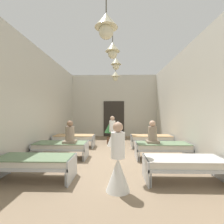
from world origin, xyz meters
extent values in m
cube|color=#8C755B|center=(0.00, 0.00, -0.05)|extent=(6.36, 11.35, 0.10)
cube|color=beige|center=(0.00, 5.47, 2.10)|extent=(6.16, 0.20, 4.21)
cube|color=beige|center=(-2.98, 0.00, 2.10)|extent=(0.20, 10.75, 4.21)
cube|color=beige|center=(2.98, 0.00, 2.10)|extent=(0.20, 10.75, 4.21)
cube|color=#2D2823|center=(0.00, 5.35, 1.20)|extent=(1.40, 0.06, 2.40)
cone|color=beige|center=(0.00, -2.82, 3.42)|extent=(0.44, 0.44, 0.28)
sphere|color=beige|center=(0.00, -2.82, 3.20)|extent=(0.28, 0.28, 0.28)
cylinder|color=brown|center=(0.07, -0.94, 4.01)|extent=(0.02, 0.02, 0.40)
cone|color=beige|center=(0.07, -0.94, 3.66)|extent=(0.44, 0.44, 0.28)
sphere|color=beige|center=(0.07, -0.94, 3.44)|extent=(0.28, 0.28, 0.28)
cylinder|color=brown|center=(0.17, 0.94, 4.08)|extent=(0.02, 0.02, 0.26)
cone|color=beige|center=(0.17, 0.94, 3.80)|extent=(0.44, 0.44, 0.28)
sphere|color=beige|center=(0.17, 0.94, 3.58)|extent=(0.28, 0.28, 0.28)
cylinder|color=brown|center=(0.13, 2.82, 4.02)|extent=(0.02, 0.02, 0.37)
cone|color=beige|center=(0.13, 2.82, 3.69)|extent=(0.44, 0.44, 0.28)
sphere|color=beige|center=(0.13, 2.82, 3.47)|extent=(0.28, 0.28, 0.28)
cylinder|color=#B7BCC1|center=(-2.70, -1.54, 0.17)|extent=(0.03, 0.03, 0.34)
cylinder|color=#B7BCC1|center=(-0.96, -2.26, 0.17)|extent=(0.03, 0.03, 0.34)
cylinder|color=#B7BCC1|center=(-0.96, -1.54, 0.17)|extent=(0.03, 0.03, 0.34)
cube|color=#B7BCC1|center=(-1.83, -1.90, 0.38)|extent=(1.90, 0.84, 0.07)
cube|color=#B7BCC1|center=(-0.90, -1.90, 0.29)|extent=(0.04, 0.84, 0.57)
cube|color=silver|center=(-1.83, -1.90, 0.48)|extent=(1.82, 0.78, 0.14)
cube|color=slate|center=(-1.83, -1.90, 0.56)|extent=(1.86, 0.82, 0.02)
cylinder|color=#B7BCC1|center=(0.96, -2.26, 0.17)|extent=(0.03, 0.03, 0.34)
cylinder|color=#B7BCC1|center=(0.96, -1.54, 0.17)|extent=(0.03, 0.03, 0.34)
cylinder|color=#B7BCC1|center=(2.70, -1.54, 0.17)|extent=(0.03, 0.03, 0.34)
cube|color=#B7BCC1|center=(1.83, -1.90, 0.38)|extent=(1.90, 0.84, 0.07)
cube|color=#B7BCC1|center=(0.90, -1.90, 0.29)|extent=(0.04, 0.84, 0.57)
cube|color=#B7BCC1|center=(2.76, -1.90, 0.29)|extent=(0.04, 0.84, 0.57)
cube|color=silver|center=(1.83, -1.90, 0.48)|extent=(1.82, 0.78, 0.14)
cube|color=beige|center=(1.83, -1.90, 0.56)|extent=(1.86, 0.82, 0.02)
cylinder|color=#B7BCC1|center=(-2.70, -0.36, 0.17)|extent=(0.03, 0.03, 0.34)
cylinder|color=#B7BCC1|center=(-2.70, 0.36, 0.17)|extent=(0.03, 0.03, 0.34)
cylinder|color=#B7BCC1|center=(-0.96, -0.36, 0.17)|extent=(0.03, 0.03, 0.34)
cylinder|color=#B7BCC1|center=(-0.96, 0.36, 0.17)|extent=(0.03, 0.03, 0.34)
cube|color=#B7BCC1|center=(-1.83, 0.00, 0.38)|extent=(1.90, 0.84, 0.07)
cube|color=#B7BCC1|center=(-2.76, 0.00, 0.29)|extent=(0.04, 0.84, 0.57)
cube|color=#B7BCC1|center=(-0.90, 0.00, 0.29)|extent=(0.04, 0.84, 0.57)
cube|color=silver|center=(-1.83, 0.00, 0.48)|extent=(1.82, 0.78, 0.14)
cube|color=slate|center=(-1.83, 0.00, 0.56)|extent=(1.86, 0.82, 0.02)
cylinder|color=#B7BCC1|center=(0.96, -0.36, 0.17)|extent=(0.03, 0.03, 0.34)
cylinder|color=#B7BCC1|center=(0.96, 0.36, 0.17)|extent=(0.03, 0.03, 0.34)
cylinder|color=#B7BCC1|center=(2.70, -0.36, 0.17)|extent=(0.03, 0.03, 0.34)
cylinder|color=#B7BCC1|center=(2.70, 0.36, 0.17)|extent=(0.03, 0.03, 0.34)
cube|color=#B7BCC1|center=(1.83, 0.00, 0.38)|extent=(1.90, 0.84, 0.07)
cube|color=#B7BCC1|center=(0.90, 0.00, 0.29)|extent=(0.04, 0.84, 0.57)
cube|color=#B7BCC1|center=(2.76, 0.00, 0.29)|extent=(0.04, 0.84, 0.57)
cube|color=silver|center=(1.83, 0.00, 0.48)|extent=(1.82, 0.78, 0.14)
cube|color=slate|center=(1.83, 0.00, 0.56)|extent=(1.86, 0.82, 0.02)
cylinder|color=#B7BCC1|center=(-2.70, 1.54, 0.17)|extent=(0.03, 0.03, 0.34)
cylinder|color=#B7BCC1|center=(-2.70, 2.26, 0.17)|extent=(0.03, 0.03, 0.34)
cylinder|color=#B7BCC1|center=(-0.96, 1.54, 0.17)|extent=(0.03, 0.03, 0.34)
cylinder|color=#B7BCC1|center=(-0.96, 2.26, 0.17)|extent=(0.03, 0.03, 0.34)
cube|color=#B7BCC1|center=(-1.83, 1.90, 0.38)|extent=(1.90, 0.84, 0.07)
cube|color=#B7BCC1|center=(-2.76, 1.90, 0.29)|extent=(0.04, 0.84, 0.57)
cube|color=#B7BCC1|center=(-0.90, 1.90, 0.29)|extent=(0.04, 0.84, 0.57)
cube|color=silver|center=(-1.83, 1.90, 0.48)|extent=(1.82, 0.78, 0.14)
cube|color=tan|center=(-1.83, 1.90, 0.56)|extent=(1.86, 0.82, 0.02)
cylinder|color=#B7BCC1|center=(0.96, 1.54, 0.17)|extent=(0.03, 0.03, 0.34)
cylinder|color=#B7BCC1|center=(0.96, 2.26, 0.17)|extent=(0.03, 0.03, 0.34)
cylinder|color=#B7BCC1|center=(2.70, 1.54, 0.17)|extent=(0.03, 0.03, 0.34)
cylinder|color=#B7BCC1|center=(2.70, 2.26, 0.17)|extent=(0.03, 0.03, 0.34)
cube|color=#B7BCC1|center=(1.83, 1.90, 0.38)|extent=(1.90, 0.84, 0.07)
cube|color=#B7BCC1|center=(0.90, 1.90, 0.29)|extent=(0.04, 0.84, 0.57)
cube|color=#B7BCC1|center=(2.76, 1.90, 0.29)|extent=(0.04, 0.84, 0.57)
cube|color=silver|center=(1.83, 1.90, 0.48)|extent=(1.82, 0.78, 0.14)
cube|color=tan|center=(1.83, 1.90, 0.56)|extent=(1.86, 0.82, 0.02)
cone|color=white|center=(0.22, -2.41, 0.35)|extent=(0.52, 0.52, 0.70)
cylinder|color=white|center=(0.22, -2.41, 0.97)|extent=(0.30, 0.30, 0.55)
sphere|color=tan|center=(0.22, -2.41, 1.36)|extent=(0.22, 0.22, 0.22)
cone|color=white|center=(0.22, -2.41, 1.44)|extent=(0.18, 0.18, 0.10)
cone|color=white|center=(-0.02, 2.20, 0.35)|extent=(0.52, 0.52, 0.70)
cylinder|color=white|center=(-0.02, 2.20, 0.97)|extent=(0.30, 0.30, 0.55)
sphere|color=tan|center=(-0.02, 2.20, 1.36)|extent=(0.22, 0.22, 0.22)
cone|color=white|center=(-0.02, 2.20, 1.44)|extent=(0.18, 0.18, 0.10)
cylinder|color=gray|center=(1.48, 0.02, 0.86)|extent=(0.32, 0.32, 0.58)
cube|color=gray|center=(1.48, 0.02, 0.61)|extent=(0.44, 0.44, 0.08)
sphere|color=tan|center=(1.48, 0.02, 1.26)|extent=(0.22, 0.22, 0.22)
cylinder|color=gray|center=(-1.48, -0.08, 0.86)|extent=(0.32, 0.32, 0.58)
cube|color=gray|center=(-1.48, -0.08, 0.61)|extent=(0.44, 0.44, 0.08)
sphere|color=#846047|center=(-1.48, -0.08, 1.26)|extent=(0.22, 0.22, 0.22)
cylinder|color=brown|center=(-0.14, 2.66, 0.20)|extent=(0.35, 0.35, 0.40)
cylinder|color=brown|center=(-0.14, 2.66, 0.50)|extent=(0.06, 0.06, 0.20)
cone|color=#2D6633|center=(-0.14, 2.66, 0.89)|extent=(0.60, 0.60, 0.58)
camera|label=1|loc=(0.20, -5.94, 1.69)|focal=26.49mm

